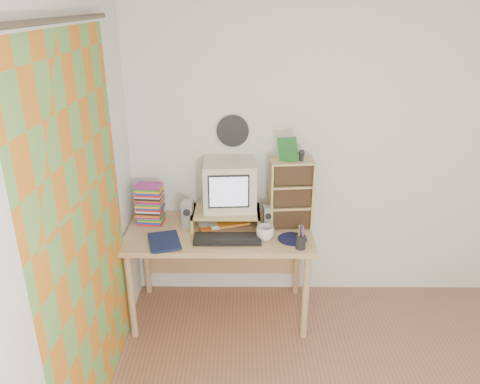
{
  "coord_description": "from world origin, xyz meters",
  "views": [
    {
      "loc": [
        -0.85,
        -1.78,
        2.36
      ],
      "look_at": [
        -0.87,
        1.33,
        1.09
      ],
      "focal_mm": 35.0,
      "sensor_mm": 36.0,
      "label": 1
    }
  ],
  "objects_px": {
    "mug": "(265,233)",
    "diary": "(149,242)",
    "crt_monitor": "(229,186)",
    "cd_rack": "(291,194)",
    "dvd_stack": "(150,207)",
    "keyboard": "(227,239)",
    "desk": "(220,242)"
  },
  "relations": [
    {
      "from": "keyboard",
      "to": "mug",
      "type": "bearing_deg",
      "value": 5.04
    },
    {
      "from": "mug",
      "to": "keyboard",
      "type": "bearing_deg",
      "value": -174.52
    },
    {
      "from": "diary",
      "to": "keyboard",
      "type": "bearing_deg",
      "value": -9.11
    },
    {
      "from": "dvd_stack",
      "to": "desk",
      "type": "bearing_deg",
      "value": -1.52
    },
    {
      "from": "desk",
      "to": "diary",
      "type": "distance_m",
      "value": 0.59
    },
    {
      "from": "desk",
      "to": "keyboard",
      "type": "xyz_separation_m",
      "value": [
        0.07,
        -0.23,
        0.15
      ]
    },
    {
      "from": "cd_rack",
      "to": "mug",
      "type": "bearing_deg",
      "value": -135.89
    },
    {
      "from": "keyboard",
      "to": "cd_rack",
      "type": "relative_size",
      "value": 0.91
    },
    {
      "from": "desk",
      "to": "keyboard",
      "type": "distance_m",
      "value": 0.29
    },
    {
      "from": "diary",
      "to": "crt_monitor",
      "type": "bearing_deg",
      "value": 18.74
    },
    {
      "from": "crt_monitor",
      "to": "diary",
      "type": "xyz_separation_m",
      "value": [
        -0.56,
        -0.38,
        -0.28
      ]
    },
    {
      "from": "keyboard",
      "to": "dvd_stack",
      "type": "distance_m",
      "value": 0.69
    },
    {
      "from": "crt_monitor",
      "to": "cd_rack",
      "type": "bearing_deg",
      "value": -12.05
    },
    {
      "from": "keyboard",
      "to": "diary",
      "type": "bearing_deg",
      "value": -174.14
    },
    {
      "from": "mug",
      "to": "diary",
      "type": "bearing_deg",
      "value": -173.97
    },
    {
      "from": "desk",
      "to": "crt_monitor",
      "type": "xyz_separation_m",
      "value": [
        0.08,
        0.09,
        0.44
      ]
    },
    {
      "from": "keyboard",
      "to": "mug",
      "type": "relative_size",
      "value": 3.68
    },
    {
      "from": "keyboard",
      "to": "mug",
      "type": "xyz_separation_m",
      "value": [
        0.27,
        0.03,
        0.04
      ]
    },
    {
      "from": "crt_monitor",
      "to": "mug",
      "type": "distance_m",
      "value": 0.47
    },
    {
      "from": "dvd_stack",
      "to": "cd_rack",
      "type": "height_order",
      "value": "cd_rack"
    },
    {
      "from": "desk",
      "to": "cd_rack",
      "type": "xyz_separation_m",
      "value": [
        0.54,
        0.02,
        0.4
      ]
    },
    {
      "from": "dvd_stack",
      "to": "cd_rack",
      "type": "relative_size",
      "value": 0.52
    },
    {
      "from": "cd_rack",
      "to": "mug",
      "type": "xyz_separation_m",
      "value": [
        -0.2,
        -0.23,
        -0.21
      ]
    },
    {
      "from": "crt_monitor",
      "to": "dvd_stack",
      "type": "relative_size",
      "value": 1.42
    },
    {
      "from": "keyboard",
      "to": "dvd_stack",
      "type": "relative_size",
      "value": 1.77
    },
    {
      "from": "cd_rack",
      "to": "diary",
      "type": "xyz_separation_m",
      "value": [
        -1.03,
        -0.32,
        -0.24
      ]
    },
    {
      "from": "desk",
      "to": "cd_rack",
      "type": "bearing_deg",
      "value": 2.22
    },
    {
      "from": "crt_monitor",
      "to": "cd_rack",
      "type": "height_order",
      "value": "cd_rack"
    },
    {
      "from": "cd_rack",
      "to": "diary",
      "type": "distance_m",
      "value": 1.1
    },
    {
      "from": "dvd_stack",
      "to": "mug",
      "type": "distance_m",
      "value": 0.93
    },
    {
      "from": "cd_rack",
      "to": "mug",
      "type": "relative_size",
      "value": 4.03
    },
    {
      "from": "crt_monitor",
      "to": "keyboard",
      "type": "xyz_separation_m",
      "value": [
        -0.01,
        -0.32,
        -0.29
      ]
    }
  ]
}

